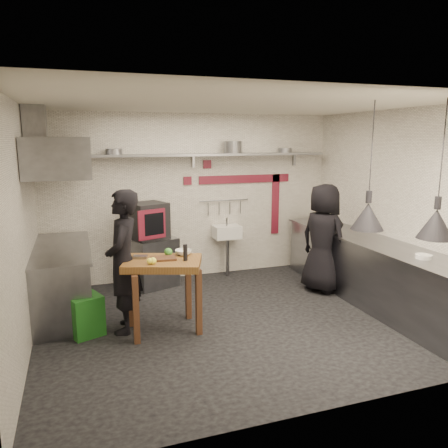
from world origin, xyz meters
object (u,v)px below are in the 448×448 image
object	(u,v)px
prep_table	(164,295)
chef_left	(123,262)
combi_oven	(148,221)
oven_stand	(153,262)
green_bin	(85,315)
chef_right	(323,238)

from	to	relation	value
prep_table	chef_left	bearing A→B (deg)	178.77
combi_oven	prep_table	distance (m)	1.86
oven_stand	combi_oven	distance (m)	0.69
oven_stand	prep_table	size ratio (longest dim) A/B	0.87
combi_oven	chef_left	world-z (taller)	chef_left
green_bin	prep_table	xyz separation A→B (m)	(0.94, -0.19, 0.21)
prep_table	chef_left	size ratio (longest dim) A/B	0.52
combi_oven	chef_right	size ratio (longest dim) A/B	0.34
chef_left	green_bin	bearing A→B (deg)	-76.52
combi_oven	chef_right	xyz separation A→B (m)	(2.54, -1.10, -0.24)
prep_table	chef_right	size ratio (longest dim) A/B	0.54
chef_left	combi_oven	bearing A→B (deg)	175.52
chef_left	oven_stand	bearing A→B (deg)	174.15
green_bin	chef_right	world-z (taller)	chef_right
prep_table	green_bin	bearing A→B (deg)	-172.04
chef_left	chef_right	size ratio (longest dim) A/B	1.05
chef_right	green_bin	bearing A→B (deg)	77.30
combi_oven	chef_right	distance (m)	2.78
green_bin	combi_oven	bearing A→B (deg)	55.99
green_bin	chef_right	size ratio (longest dim) A/B	0.29
chef_left	prep_table	bearing A→B (deg)	85.03
combi_oven	prep_table	world-z (taller)	combi_oven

